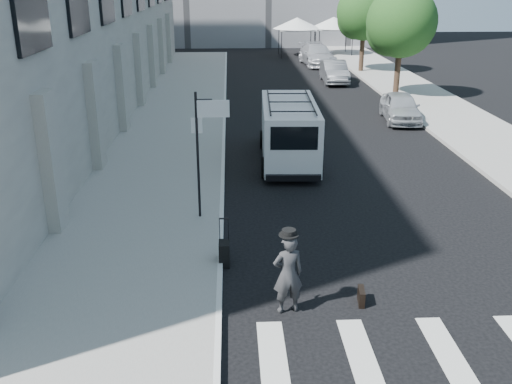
{
  "coord_description": "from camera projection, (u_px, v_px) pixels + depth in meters",
  "views": [
    {
      "loc": [
        -1.7,
        -11.56,
        6.46
      ],
      "look_at": [
        -1.08,
        2.0,
        1.3
      ],
      "focal_mm": 40.0,
      "sensor_mm": 36.0,
      "label": 1
    }
  ],
  "objects": [
    {
      "name": "businessman",
      "position": [
        288.0,
        274.0,
        11.43
      ],
      "size": [
        0.7,
        0.53,
        1.72
      ],
      "primitive_type": "imported",
      "rotation": [
        0.0,
        0.0,
        3.35
      ],
      "color": "#303032",
      "rests_on": "ground"
    },
    {
      "name": "tree_near",
      "position": [
        399.0,
        25.0,
        30.89
      ],
      "size": [
        3.8,
        3.83,
        6.03
      ],
      "color": "black",
      "rests_on": "ground"
    },
    {
      "name": "tree_far",
      "position": [
        362.0,
        14.0,
        39.29
      ],
      "size": [
        3.8,
        3.83,
        6.03
      ],
      "color": "black",
      "rests_on": "ground"
    },
    {
      "name": "sidewalk_left",
      "position": [
        179.0,
        115.0,
        27.9
      ],
      "size": [
        4.5,
        48.0,
        0.15
      ],
      "primitive_type": "cube",
      "color": "gray",
      "rests_on": "ground"
    },
    {
      "name": "tent_left",
      "position": [
        297.0,
        23.0,
        47.85
      ],
      "size": [
        4.0,
        4.0,
        3.2
      ],
      "color": "black",
      "rests_on": "ground"
    },
    {
      "name": "suitcase",
      "position": [
        224.0,
        254.0,
        13.49
      ],
      "size": [
        0.26,
        0.41,
        1.14
      ],
      "rotation": [
        0.0,
        0.0,
        -0.01
      ],
      "color": "black",
      "rests_on": "ground"
    },
    {
      "name": "briefcase",
      "position": [
        361.0,
        296.0,
        11.94
      ],
      "size": [
        0.17,
        0.45,
        0.34
      ],
      "primitive_type": "cube",
      "rotation": [
        0.0,
        0.0,
        -0.12
      ],
      "color": "black",
      "rests_on": "ground"
    },
    {
      "name": "sidewalk_right",
      "position": [
        420.0,
        96.0,
        32.19
      ],
      "size": [
        4.0,
        56.0,
        0.15
      ],
      "primitive_type": "cube",
      "color": "gray",
      "rests_on": "ground"
    },
    {
      "name": "sign_pole",
      "position": [
        206.0,
        129.0,
        15.11
      ],
      "size": [
        1.03,
        0.07,
        3.5
      ],
      "color": "black",
      "rests_on": "sidewalk_left"
    },
    {
      "name": "ground",
      "position": [
        307.0,
        274.0,
        13.16
      ],
      "size": [
        120.0,
        120.0,
        0.0
      ],
      "primitive_type": "plane",
      "color": "black",
      "rests_on": "ground"
    },
    {
      "name": "cargo_van",
      "position": [
        289.0,
        131.0,
        20.89
      ],
      "size": [
        2.24,
        5.88,
        2.2
      ],
      "rotation": [
        0.0,
        0.0,
        -0.04
      ],
      "color": "white",
      "rests_on": "ground"
    },
    {
      "name": "tent_right",
      "position": [
        334.0,
        23.0,
        48.45
      ],
      "size": [
        4.0,
        4.0,
        3.2
      ],
      "color": "black",
      "rests_on": "ground"
    },
    {
      "name": "parked_car_a",
      "position": [
        401.0,
        107.0,
        26.85
      ],
      "size": [
        1.95,
        4.05,
        1.33
      ],
      "primitive_type": "imported",
      "rotation": [
        0.0,
        0.0,
        -0.1
      ],
      "color": "#A8ABB0",
      "rests_on": "ground"
    },
    {
      "name": "parked_car_b",
      "position": [
        334.0,
        72.0,
        36.55
      ],
      "size": [
        1.57,
        4.22,
        1.38
      ],
      "primitive_type": "imported",
      "rotation": [
        0.0,
        0.0,
        -0.03
      ],
      "color": "#56595D",
      "rests_on": "ground"
    },
    {
      "name": "parked_car_c",
      "position": [
        317.0,
        55.0,
        43.68
      ],
      "size": [
        2.56,
        5.51,
        1.56
      ],
      "primitive_type": "imported",
      "rotation": [
        0.0,
        0.0,
        0.07
      ],
      "color": "#B3B6BC",
      "rests_on": "ground"
    }
  ]
}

